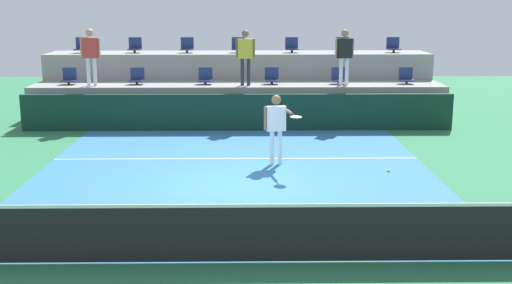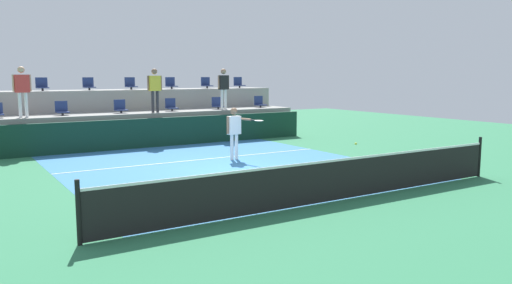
# 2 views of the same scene
# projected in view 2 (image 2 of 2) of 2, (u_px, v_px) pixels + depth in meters

# --- Properties ---
(ground_plane) EXTENTS (40.00, 40.00, 0.00)m
(ground_plane) POSITION_uv_depth(u_px,v_px,m) (237.00, 172.00, 14.16)
(ground_plane) COLOR #2D754C
(court_inner_paint) EXTENTS (9.00, 10.00, 0.01)m
(court_inner_paint) POSITION_uv_depth(u_px,v_px,m) (220.00, 166.00, 15.00)
(court_inner_paint) COLOR teal
(court_inner_paint) RESTS_ON ground_plane
(court_service_line) EXTENTS (9.00, 0.06, 0.00)m
(court_service_line) POSITION_uv_depth(u_px,v_px,m) (200.00, 160.00, 16.17)
(court_service_line) COLOR white
(court_service_line) RESTS_ON ground_plane
(tennis_net) EXTENTS (10.48, 0.08, 1.07)m
(tennis_net) POSITION_uv_depth(u_px,v_px,m) (330.00, 179.00, 10.73)
(tennis_net) COLOR black
(tennis_net) RESTS_ON ground_plane
(sponsor_backboard) EXTENTS (13.00, 0.16, 1.10)m
(sponsor_backboard) POSITION_uv_depth(u_px,v_px,m) (158.00, 132.00, 19.13)
(sponsor_backboard) COLOR #0F3323
(sponsor_backboard) RESTS_ON ground_plane
(seating_tier_lower) EXTENTS (13.00, 1.80, 1.25)m
(seating_tier_lower) POSITION_uv_depth(u_px,v_px,m) (146.00, 127.00, 20.21)
(seating_tier_lower) COLOR gray
(seating_tier_lower) RESTS_ON ground_plane
(seating_tier_upper) EXTENTS (13.00, 1.80, 2.10)m
(seating_tier_upper) POSITION_uv_depth(u_px,v_px,m) (131.00, 114.00, 21.67)
(seating_tier_upper) COLOR gray
(seating_tier_upper) RESTS_ON ground_plane
(stadium_chair_lower_left) EXTENTS (0.44, 0.40, 0.52)m
(stadium_chair_lower_left) POSITION_uv_depth(u_px,v_px,m) (62.00, 109.00, 18.36)
(stadium_chair_lower_left) COLOR #2D2D33
(stadium_chair_lower_left) RESTS_ON seating_tier_lower
(stadium_chair_lower_mid_left) EXTENTS (0.44, 0.40, 0.52)m
(stadium_chair_lower_mid_left) POSITION_uv_depth(u_px,v_px,m) (120.00, 107.00, 19.50)
(stadium_chair_lower_mid_left) COLOR #2D2D33
(stadium_chair_lower_mid_left) RESTS_ON seating_tier_lower
(stadium_chair_lower_mid_right) EXTENTS (0.44, 0.40, 0.52)m
(stadium_chair_lower_mid_right) POSITION_uv_depth(u_px,v_px,m) (171.00, 106.00, 20.61)
(stadium_chair_lower_mid_right) COLOR #2D2D33
(stadium_chair_lower_mid_right) RESTS_ON seating_tier_lower
(stadium_chair_lower_right) EXTENTS (0.44, 0.40, 0.52)m
(stadium_chair_lower_right) POSITION_uv_depth(u_px,v_px,m) (217.00, 104.00, 21.73)
(stadium_chair_lower_right) COLOR #2D2D33
(stadium_chair_lower_right) RESTS_ON seating_tier_lower
(stadium_chair_lower_far_right) EXTENTS (0.44, 0.40, 0.52)m
(stadium_chair_lower_far_right) POSITION_uv_depth(u_px,v_px,m) (260.00, 103.00, 22.87)
(stadium_chair_lower_far_right) COLOR #2D2D33
(stadium_chair_lower_far_right) RESTS_ON seating_tier_lower
(stadium_chair_upper_left) EXTENTS (0.44, 0.40, 0.52)m
(stadium_chair_upper_left) POSITION_uv_depth(u_px,v_px,m) (42.00, 85.00, 19.58)
(stadium_chair_upper_left) COLOR #2D2D33
(stadium_chair_upper_left) RESTS_ON seating_tier_upper
(stadium_chair_upper_mid_left) EXTENTS (0.44, 0.40, 0.52)m
(stadium_chair_upper_mid_left) POSITION_uv_depth(u_px,v_px,m) (89.00, 85.00, 20.52)
(stadium_chair_upper_mid_left) COLOR #2D2D33
(stadium_chair_upper_mid_left) RESTS_ON seating_tier_upper
(stadium_chair_upper_center) EXTENTS (0.44, 0.40, 0.52)m
(stadium_chair_upper_center) POSITION_uv_depth(u_px,v_px,m) (131.00, 84.00, 21.43)
(stadium_chair_upper_center) COLOR #2D2D33
(stadium_chair_upper_center) RESTS_ON seating_tier_upper
(stadium_chair_upper_mid_right) EXTENTS (0.44, 0.40, 0.52)m
(stadium_chair_upper_mid_right) POSITION_uv_depth(u_px,v_px,m) (171.00, 84.00, 22.40)
(stadium_chair_upper_mid_right) COLOR #2D2D33
(stadium_chair_upper_mid_right) RESTS_ON seating_tier_upper
(stadium_chair_upper_right) EXTENTS (0.44, 0.40, 0.52)m
(stadium_chair_upper_right) POSITION_uv_depth(u_px,v_px,m) (206.00, 84.00, 23.33)
(stadium_chair_upper_right) COLOR #2D2D33
(stadium_chair_upper_right) RESTS_ON seating_tier_upper
(stadium_chair_upper_far_right) EXTENTS (0.44, 0.40, 0.52)m
(stadium_chair_upper_far_right) POSITION_uv_depth(u_px,v_px,m) (239.00, 83.00, 24.24)
(stadium_chair_upper_far_right) COLOR #2D2D33
(stadium_chair_upper_far_right) RESTS_ON seating_tier_upper
(tennis_player) EXTENTS (0.85, 1.16, 1.68)m
(tennis_player) POSITION_uv_depth(u_px,v_px,m) (235.00, 128.00, 16.05)
(tennis_player) COLOR white
(tennis_player) RESTS_ON ground_plane
(spectator_in_grey) EXTENTS (0.61, 0.24, 1.76)m
(spectator_in_grey) POSITION_uv_depth(u_px,v_px,m) (22.00, 87.00, 17.22)
(spectator_in_grey) COLOR white
(spectator_in_grey) RESTS_ON seating_tier_lower
(spectator_in_white) EXTENTS (0.60, 0.23, 1.71)m
(spectator_in_white) POSITION_uv_depth(u_px,v_px,m) (155.00, 86.00, 19.74)
(spectator_in_white) COLOR #2D2D33
(spectator_in_white) RESTS_ON seating_tier_lower
(spectator_leaning_on_rail) EXTENTS (0.60, 0.27, 1.73)m
(spectator_leaning_on_rail) POSITION_uv_depth(u_px,v_px,m) (224.00, 85.00, 21.35)
(spectator_leaning_on_rail) COLOR white
(spectator_leaning_on_rail) RESTS_ON seating_tier_lower
(tennis_ball) EXTENTS (0.07, 0.07, 0.07)m
(tennis_ball) POSITION_uv_depth(u_px,v_px,m) (356.00, 144.00, 14.10)
(tennis_ball) COLOR #CCE033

